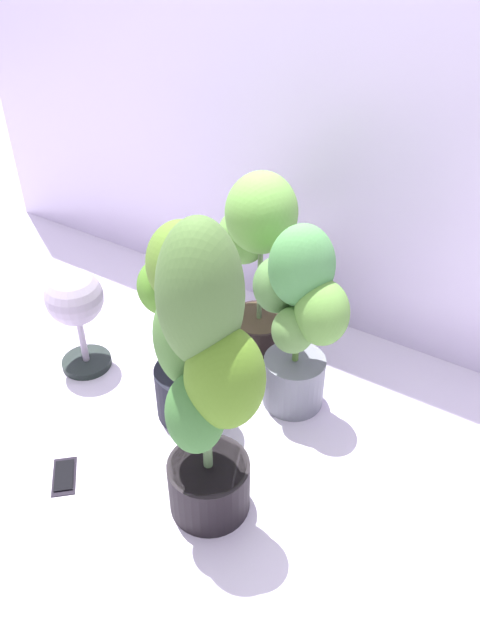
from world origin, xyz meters
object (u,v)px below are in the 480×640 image
object	(u,v)px
potted_plant_center	(183,321)
cell_phone	(64,476)
potted_plant_back_right	(299,317)
potted_plant_back_center	(257,255)
floor_fan	(75,304)
potted_plant_front_right	(204,377)

from	to	relation	value
potted_plant_center	cell_phone	world-z (taller)	potted_plant_center
potted_plant_center	potted_plant_back_right	world-z (taller)	potted_plant_center
potted_plant_back_center	floor_fan	distance (m)	0.65
potted_plant_back_right	floor_fan	world-z (taller)	potted_plant_back_right
potted_plant_back_center	potted_plant_back_right	size ratio (longest dim) A/B	1.06
potted_plant_front_right	potted_plant_back_right	size ratio (longest dim) A/B	1.36
potted_plant_back_center	potted_plant_center	xyz separation A→B (m)	(-0.03, -0.39, -0.05)
potted_plant_center	floor_fan	world-z (taller)	potted_plant_center
potted_plant_back_center	cell_phone	world-z (taller)	potted_plant_back_center
potted_plant_front_right	potted_plant_center	bearing A→B (deg)	135.05
potted_plant_back_right	cell_phone	world-z (taller)	potted_plant_back_right
potted_plant_front_right	potted_plant_back_right	bearing A→B (deg)	90.32
potted_plant_center	cell_phone	size ratio (longest dim) A/B	4.66
potted_plant_front_right	potted_plant_center	world-z (taller)	potted_plant_front_right
potted_plant_back_center	potted_plant_back_right	xyz separation A→B (m)	(0.26, -0.17, -0.05)
potted_plant_back_center	floor_fan	size ratio (longest dim) A/B	1.79
cell_phone	floor_fan	bearing A→B (deg)	83.94
potted_plant_front_right	cell_phone	size ratio (longest dim) A/B	6.04
cell_phone	floor_fan	size ratio (longest dim) A/B	0.38
potted_plant_front_right	potted_plant_center	size ratio (longest dim) A/B	1.30
floor_fan	cell_phone	bearing A→B (deg)	-150.03
cell_phone	potted_plant_back_right	bearing A→B (deg)	14.53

